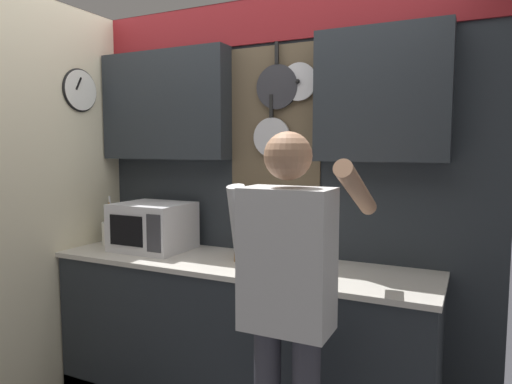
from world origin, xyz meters
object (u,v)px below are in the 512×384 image
person (288,289)px  microwave (153,226)px  utensil_crock (111,232)px  knife_block (249,243)px

person → microwave: bearing=152.8°
microwave → utensil_crock: utensil_crock is taller
microwave → person: bearing=-27.2°
microwave → knife_block: bearing=0.1°
knife_block → person: 0.80m
utensil_crock → person: bearing=-21.5°
knife_block → person: size_ratio=0.18×
utensil_crock → person: 1.69m
microwave → knife_block: size_ratio=1.59×
person → utensil_crock: bearing=158.5°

